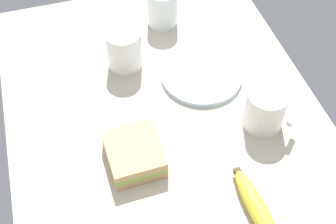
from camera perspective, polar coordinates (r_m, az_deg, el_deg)
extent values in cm
cube|color=#BCB29E|center=(93.58, 0.00, -1.54)|extent=(90.00, 64.00, 2.00)
cylinder|color=silver|center=(100.76, 4.22, 4.66)|extent=(17.85, 17.85, 1.20)
cylinder|color=white|center=(91.09, 12.06, 0.35)|extent=(7.96, 7.96, 8.83)
cylinder|color=tan|center=(88.17, 12.47, 1.96)|extent=(7.01, 7.01, 0.40)
cylinder|color=white|center=(90.30, 15.27, -0.75)|extent=(3.38, 3.39, 1.20)
cylinder|color=white|center=(100.93, -5.52, 7.86)|extent=(7.65, 7.65, 9.26)
cylinder|color=brown|center=(98.17, -5.70, 9.62)|extent=(6.73, 6.73, 0.40)
cylinder|color=white|center=(104.42, -5.12, 9.99)|extent=(2.37, 3.64, 1.20)
cube|color=tan|center=(86.87, -4.20, -5.77)|extent=(11.28, 10.20, 1.60)
cube|color=#8CB24C|center=(85.71, -4.25, -5.26)|extent=(11.28, 10.20, 1.20)
cube|color=tan|center=(84.55, -4.31, -4.73)|extent=(11.28, 10.20, 1.60)
cylinder|color=silver|center=(111.56, -0.70, 12.98)|extent=(7.35, 7.35, 9.14)
cylinder|color=white|center=(112.70, -0.69, 12.24)|extent=(6.61, 6.61, 5.48)
ellipsoid|color=yellow|center=(81.72, 11.25, -12.05)|extent=(17.75, 4.34, 3.26)
cube|color=#4C3819|center=(85.00, 8.68, -7.42)|extent=(1.20, 1.20, 1.20)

